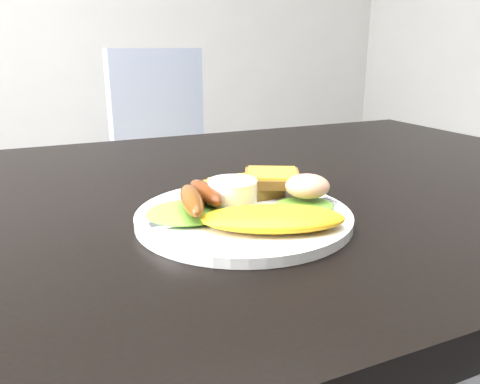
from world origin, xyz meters
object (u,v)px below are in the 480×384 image
dining_table (255,195)px  dining_chair (174,183)px  person (241,111)px  plate (244,216)px

dining_table → dining_chair: (0.17, 1.04, -0.28)m
dining_table → person: 0.94m
person → plate: bearing=51.0°
plate → dining_table: bearing=59.5°
dining_table → dining_chair: size_ratio=2.96×
dining_table → plate: 0.16m
dining_table → person: size_ratio=0.82×
dining_table → person: bearing=66.9°
dining_chair → person: person is taller
person → plate: 1.10m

